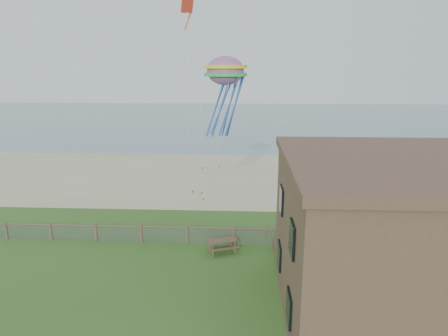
{
  "coord_description": "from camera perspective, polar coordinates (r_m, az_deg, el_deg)",
  "views": [
    {
      "loc": [
        3.54,
        -17.63,
        11.27
      ],
      "look_at": [
        2.28,
        8.0,
        4.55
      ],
      "focal_mm": 32.0,
      "sensor_mm": 36.0,
      "label": 1
    }
  ],
  "objects": [
    {
      "name": "ground",
      "position": [
        21.23,
        -7.57,
        -17.55
      ],
      "size": [
        160.0,
        160.0,
        0.0
      ],
      "primitive_type": "plane",
      "color": "#30521C",
      "rests_on": "ground"
    },
    {
      "name": "sand_beach",
      "position": [
        41.36,
        -2.2,
        -1.15
      ],
      "size": [
        72.0,
        20.0,
        0.02
      ],
      "primitive_type": "cube",
      "color": "tan",
      "rests_on": "ground"
    },
    {
      "name": "ocean",
      "position": [
        84.46,
        0.39,
        7.0
      ],
      "size": [
        160.0,
        68.0,
        0.02
      ],
      "primitive_type": "cube",
      "color": "slate",
      "rests_on": "ground"
    },
    {
      "name": "chainlink_fence",
      "position": [
        26.19,
        -5.27,
        -9.56
      ],
      "size": [
        36.2,
        0.2,
        1.25
      ],
      "primitive_type": null,
      "color": "brown",
      "rests_on": "ground"
    },
    {
      "name": "motel_deck",
      "position": [
        26.9,
        23.57,
        -10.84
      ],
      "size": [
        15.0,
        2.0,
        0.5
      ],
      "primitive_type": "cube",
      "color": "brown",
      "rests_on": "ground"
    },
    {
      "name": "picnic_table",
      "position": [
        25.15,
        -0.26,
        -10.98
      ],
      "size": [
        2.2,
        1.93,
        0.78
      ],
      "primitive_type": null,
      "rotation": [
        0.0,
        0.0,
        0.35
      ],
      "color": "brown",
      "rests_on": "ground"
    },
    {
      "name": "octopus_kite",
      "position": [
        29.09,
        0.19,
        10.54
      ],
      "size": [
        3.67,
        3.19,
        6.31
      ],
      "primitive_type": null,
      "rotation": [
        0.0,
        0.0,
        -0.4
      ],
      "color": "#FF5128"
    },
    {
      "name": "kite_red",
      "position": [
        30.12,
        -5.26,
        21.3
      ],
      "size": [
        1.5,
        1.72,
        2.01
      ],
      "primitive_type": null,
      "rotation": [
        0.44,
        0.0,
        0.41
      ],
      "color": "red"
    }
  ]
}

